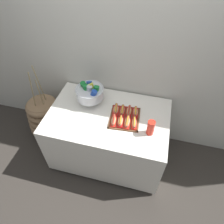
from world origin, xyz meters
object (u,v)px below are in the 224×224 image
object	(u,v)px
hot_dog_1	(120,121)
hot_dog_2	(127,122)
punch_bowl	(90,92)
buffet_table	(108,135)
hot_dog_4	(116,110)
hot_dog_6	(129,111)
hot_dog_7	(135,112)
hot_dog_3	(134,123)
hot_dog_0	(114,121)
serving_tray	(125,118)
hot_dog_5	(122,111)
cup_stack	(151,128)
floor_vase	(46,119)

from	to	relation	value
hot_dog_1	hot_dog_2	bearing A→B (deg)	4.85
hot_dog_1	punch_bowl	size ratio (longest dim) A/B	0.48
buffet_table	hot_dog_2	size ratio (longest dim) A/B	7.90
buffet_table	hot_dog_4	world-z (taller)	hot_dog_4
hot_dog_1	hot_dog_6	world-z (taller)	hot_dog_6
hot_dog_1	hot_dog_7	world-z (taller)	hot_dog_7
hot_dog_3	hot_dog_7	world-z (taller)	same
hot_dog_0	serving_tray	bearing A→B (deg)	41.10
hot_dog_1	hot_dog_3	size ratio (longest dim) A/B	0.97
hot_dog_5	hot_dog_7	size ratio (longest dim) A/B	1.06
hot_dog_2	cup_stack	distance (m)	0.26
serving_tray	hot_dog_7	distance (m)	0.14
hot_dog_3	punch_bowl	world-z (taller)	punch_bowl
hot_dog_2	hot_dog_4	distance (m)	0.22
hot_dog_2	buffet_table	bearing A→B (deg)	161.95
hot_dog_7	buffet_table	bearing A→B (deg)	-162.63
hot_dog_3	cup_stack	xyz separation A→B (m)	(0.18, -0.07, 0.05)
buffet_table	hot_dog_0	distance (m)	0.42
hot_dog_2	hot_dog_6	world-z (taller)	hot_dog_2
serving_tray	hot_dog_3	world-z (taller)	hot_dog_3
floor_vase	punch_bowl	xyz separation A→B (m)	(0.70, 0.04, 0.62)
hot_dog_0	hot_dog_3	world-z (taller)	hot_dog_3
serving_tray	punch_bowl	distance (m)	0.51
hot_dog_5	hot_dog_6	xyz separation A→B (m)	(0.07, 0.01, 0.00)
serving_tray	hot_dog_4	bearing A→B (deg)	148.59
hot_dog_6	hot_dog_0	bearing A→B (deg)	-127.43
hot_dog_0	punch_bowl	size ratio (longest dim) A/B	0.51
floor_vase	punch_bowl	size ratio (longest dim) A/B	3.58
buffet_table	hot_dog_2	bearing A→B (deg)	-18.05
hot_dog_6	cup_stack	size ratio (longest dim) A/B	0.98
cup_stack	hot_dog_5	bearing A→B (deg)	147.57
hot_dog_2	hot_dog_5	distance (m)	0.18
hot_dog_0	hot_dog_7	world-z (taller)	hot_dog_7
floor_vase	punch_bowl	world-z (taller)	floor_vase
floor_vase	hot_dog_2	xyz separation A→B (m)	(1.21, -0.21, 0.52)
buffet_table	hot_dog_3	world-z (taller)	hot_dog_3
buffet_table	punch_bowl	world-z (taller)	punch_bowl
hot_dog_3	cup_stack	size ratio (longest dim) A/B	0.94
hot_dog_6	hot_dog_5	bearing A→B (deg)	-175.15
floor_vase	hot_dog_0	world-z (taller)	floor_vase
hot_dog_4	hot_dog_7	world-z (taller)	hot_dog_4
hot_dog_0	hot_dog_2	xyz separation A→B (m)	(0.15, 0.01, 0.00)
buffet_table	hot_dog_4	xyz separation A→B (m)	(0.07, 0.07, 0.41)
buffet_table	punch_bowl	distance (m)	0.60
floor_vase	hot_dog_1	size ratio (longest dim) A/B	7.48
hot_dog_1	cup_stack	size ratio (longest dim) A/B	0.91
hot_dog_6	hot_dog_7	xyz separation A→B (m)	(0.07, 0.01, 0.00)
floor_vase	hot_dog_1	world-z (taller)	floor_vase
serving_tray	hot_dog_6	world-z (taller)	hot_dog_6
buffet_table	hot_dog_3	distance (m)	0.52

